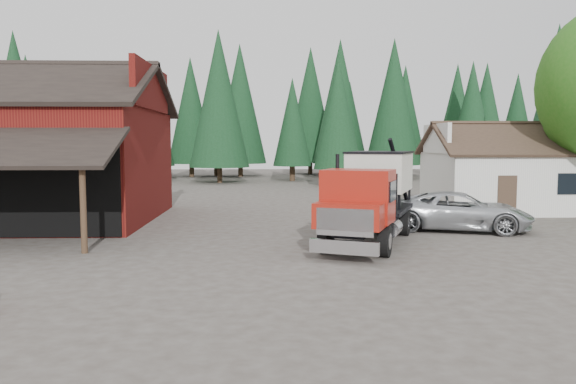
{
  "coord_description": "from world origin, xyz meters",
  "views": [
    {
      "loc": [
        0.28,
        -15.83,
        3.52
      ],
      "look_at": [
        0.98,
        3.77,
        1.8
      ],
      "focal_mm": 35.0,
      "sensor_mm": 36.0,
      "label": 1
    }
  ],
  "objects": [
    {
      "name": "ground",
      "position": [
        0.0,
        0.0,
        0.0
      ],
      "size": [
        120.0,
        120.0,
        0.0
      ],
      "primitive_type": "plane",
      "color": "#433C35",
      "rests_on": "ground"
    },
    {
      "name": "red_barn",
      "position": [
        -11.0,
        9.9,
        2.69
      ],
      "size": [
        12.8,
        13.63,
        7.18
      ],
      "color": "#5E160F",
      "rests_on": "ground"
    },
    {
      "name": "farmhouse",
      "position": [
        13.0,
        13.0,
        1.67
      ],
      "size": [
        8.6,
        6.42,
        4.65
      ],
      "color": "silver",
      "rests_on": "ground"
    },
    {
      "name": "conifer_backdrop",
      "position": [
        0.0,
        42.0,
        0.0
      ],
      "size": [
        76.0,
        16.0,
        16.0
      ],
      "primitive_type": null,
      "color": "black",
      "rests_on": "ground"
    },
    {
      "name": "near_pine_b",
      "position": [
        6.0,
        30.0,
        5.89
      ],
      "size": [
        3.96,
        3.96,
        10.4
      ],
      "color": "#382619",
      "rests_on": "ground"
    },
    {
      "name": "near_pine_c",
      "position": [
        22.0,
        26.0,
        6.89
      ],
      "size": [
        4.84,
        4.84,
        12.4
      ],
      "color": "#382619",
      "rests_on": "ground"
    },
    {
      "name": "near_pine_d",
      "position": [
        -4.0,
        34.0,
        7.39
      ],
      "size": [
        5.28,
        5.28,
        13.4
      ],
      "color": "#382619",
      "rests_on": "ground"
    },
    {
      "name": "feed_truck",
      "position": [
        4.02,
        4.02,
        1.73
      ],
      "size": [
        5.08,
        8.44,
        3.71
      ],
      "rotation": [
        0.0,
        0.0,
        -0.38
      ],
      "color": "black",
      "rests_on": "ground"
    },
    {
      "name": "silver_car",
      "position": [
        8.0,
        6.31,
        0.78
      ],
      "size": [
        6.09,
        4.06,
        1.55
      ],
      "primitive_type": "imported",
      "rotation": [
        0.0,
        0.0,
        1.28
      ],
      "color": "#B8BBC0",
      "rests_on": "ground"
    }
  ]
}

